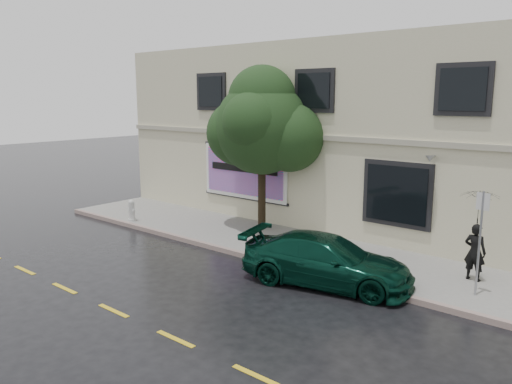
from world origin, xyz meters
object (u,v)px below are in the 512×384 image
Objects in this scene: car at (326,260)px; pedestrian at (475,252)px; fire_hydrant at (132,211)px; street_tree at (262,128)px.

pedestrian is at bearing -64.22° from car.
car is 5.39× the size of fire_hydrant.
street_tree is 6.40× the size of fire_hydrant.
fire_hydrant is (-9.36, 0.60, -0.10)m from car.
fire_hydrant is at bearing 12.98° from pedestrian.
street_tree reaches higher than pedestrian.
fire_hydrant is at bearing -152.91° from street_tree.
street_tree is 6.23m from fire_hydrant.
car is 0.84× the size of street_tree.
street_tree reaches higher than car.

